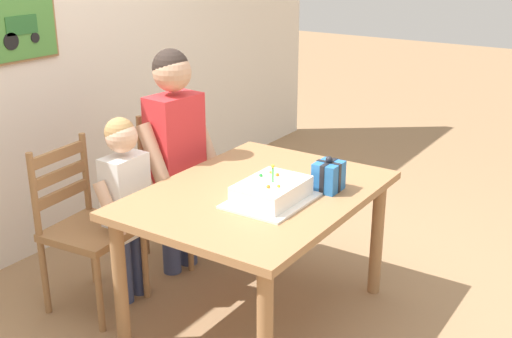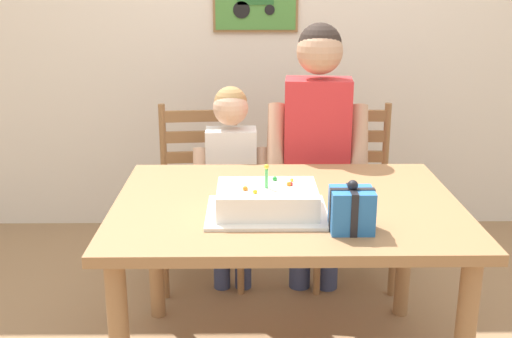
# 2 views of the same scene
# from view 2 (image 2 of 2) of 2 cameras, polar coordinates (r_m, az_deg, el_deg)

# --- Properties ---
(back_wall) EXTENTS (6.40, 0.11, 2.60)m
(back_wall) POSITION_cam_2_polar(r_m,az_deg,el_deg) (3.94, 1.47, 13.24)
(back_wall) COLOR silver
(back_wall) RESTS_ON ground
(dining_table) EXTENTS (1.33, 1.00, 0.73)m
(dining_table) POSITION_cam_2_polar(r_m,az_deg,el_deg) (2.47, 2.77, -5.00)
(dining_table) COLOR #9E7047
(dining_table) RESTS_ON ground
(birthday_cake) EXTENTS (0.44, 0.34, 0.19)m
(birthday_cake) POSITION_cam_2_polar(r_m,az_deg,el_deg) (2.29, 1.01, -2.94)
(birthday_cake) COLOR white
(birthday_cake) RESTS_ON dining_table
(gift_box_red_large) EXTENTS (0.15, 0.13, 0.18)m
(gift_box_red_large) POSITION_cam_2_polar(r_m,az_deg,el_deg) (2.16, 8.64, -3.67)
(gift_box_red_large) COLOR #286BB7
(gift_box_red_large) RESTS_ON dining_table
(chair_left) EXTENTS (0.46, 0.46, 0.92)m
(chair_left) POSITION_cam_2_polar(r_m,az_deg,el_deg) (3.32, -5.04, -2.23)
(chair_left) COLOR #996B42
(chair_left) RESTS_ON ground
(chair_right) EXTENTS (0.44, 0.44, 0.92)m
(chair_right) POSITION_cam_2_polar(r_m,az_deg,el_deg) (3.36, 8.68, -2.16)
(chair_right) COLOR #996B42
(chair_right) RESTS_ON ground
(child_older) EXTENTS (0.51, 0.29, 1.36)m
(child_older) POSITION_cam_2_polar(r_m,az_deg,el_deg) (3.08, 5.57, 3.17)
(child_older) COLOR #38426B
(child_older) RESTS_ON ground
(child_younger) EXTENTS (0.38, 0.22, 1.06)m
(child_younger) POSITION_cam_2_polar(r_m,az_deg,el_deg) (3.12, -2.24, -0.10)
(child_younger) COLOR #38426B
(child_younger) RESTS_ON ground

